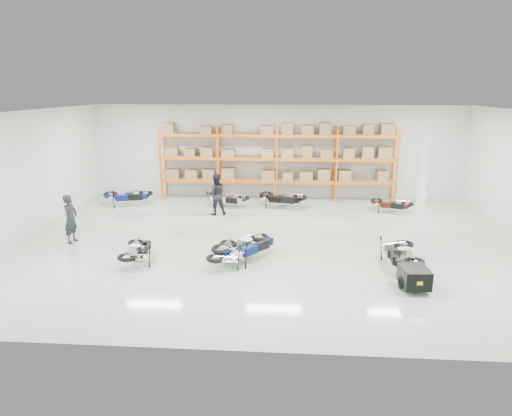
# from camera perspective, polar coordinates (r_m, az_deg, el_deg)

# --- Properties ---
(room) EXTENTS (18.00, 18.00, 18.00)m
(room) POSITION_cam_1_polar(r_m,az_deg,el_deg) (15.64, 1.97, 3.60)
(room) COLOR #ADC1AE
(room) RESTS_ON ground
(pallet_rack) EXTENTS (11.28, 0.98, 3.62)m
(pallet_rack) POSITION_cam_1_polar(r_m,az_deg,el_deg) (22.00, 2.65, 6.88)
(pallet_rack) COLOR #F7610D
(pallet_rack) RESTS_ON ground
(structural_column) EXTENTS (0.25, 0.25, 4.50)m
(structural_column) POSITION_cam_1_polar(r_m,az_deg,el_deg) (16.77, 20.12, 3.46)
(structural_column) COLOR white
(structural_column) RESTS_ON ground
(moto_blue_centre) EXTENTS (2.01, 2.14, 1.27)m
(moto_blue_centre) POSITION_cam_1_polar(r_m,az_deg,el_deg) (14.36, -1.21, -4.25)
(moto_blue_centre) COLOR #061145
(moto_blue_centre) RESTS_ON ground
(moto_silver_left) EXTENTS (1.05, 1.73, 1.06)m
(moto_silver_left) POSITION_cam_1_polar(r_m,az_deg,el_deg) (14.09, -3.48, -5.10)
(moto_silver_left) COLOR silver
(moto_silver_left) RESTS_ON ground
(moto_black_far_left) EXTENTS (0.95, 1.67, 1.03)m
(moto_black_far_left) POSITION_cam_1_polar(r_m,az_deg,el_deg) (14.68, -14.55, -4.78)
(moto_black_far_left) COLOR black
(moto_black_far_left) RESTS_ON ground
(moto_touring_right) EXTENTS (1.00, 1.87, 1.19)m
(moto_touring_right) POSITION_cam_1_polar(r_m,az_deg,el_deg) (14.49, 17.68, -4.97)
(moto_touring_right) COLOR black
(moto_touring_right) RESTS_ON ground
(trailer) EXTENTS (0.78, 1.48, 0.61)m
(trailer) POSITION_cam_1_polar(r_m,az_deg,el_deg) (13.12, 19.18, -8.14)
(trailer) COLOR black
(trailer) RESTS_ON ground
(moto_back_a) EXTENTS (2.08, 1.32, 1.25)m
(moto_back_a) POSITION_cam_1_polar(r_m,az_deg,el_deg) (21.85, -15.78, 1.83)
(moto_back_a) COLOR navy
(moto_back_a) RESTS_ON ground
(moto_back_b) EXTENTS (1.86, 1.34, 1.09)m
(moto_back_b) POSITION_cam_1_polar(r_m,az_deg,el_deg) (20.81, -3.58, 1.51)
(moto_back_b) COLOR #B1B7BB
(moto_back_b) RESTS_ON ground
(moto_back_c) EXTENTS (2.13, 1.48, 1.25)m
(moto_back_c) POSITION_cam_1_polar(r_m,az_deg,el_deg) (20.68, 3.17, 1.65)
(moto_back_c) COLOR black
(moto_back_c) RESTS_ON ground
(moto_back_d) EXTENTS (1.75, 1.29, 1.02)m
(moto_back_d) POSITION_cam_1_polar(r_m,az_deg,el_deg) (20.74, 16.53, 0.79)
(moto_back_d) COLOR #38100B
(moto_back_d) RESTS_ON ground
(person_left) EXTENTS (0.46, 0.66, 1.71)m
(person_left) POSITION_cam_1_polar(r_m,az_deg,el_deg) (17.19, -22.15, -1.26)
(person_left) COLOR black
(person_left) RESTS_ON ground
(person_back) EXTENTS (1.03, 0.90, 1.79)m
(person_back) POSITION_cam_1_polar(r_m,az_deg,el_deg) (19.50, -5.05, 1.73)
(person_back) COLOR black
(person_back) RESTS_ON ground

